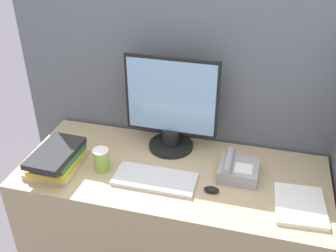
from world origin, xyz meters
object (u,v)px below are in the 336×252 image
mouse (212,190)px  desk_telephone (237,170)px  keyboard (155,179)px  book_stack (57,159)px  monitor (171,110)px  coffee_cup (101,160)px

mouse → desk_telephone: bearing=56.0°
keyboard → desk_telephone: size_ratio=2.11×
mouse → book_stack: 0.76m
monitor → book_stack: size_ratio=1.59×
mouse → coffee_cup: 0.54m
keyboard → mouse: 0.27m
book_stack → coffee_cup: bearing=11.6°
coffee_cup → mouse: bearing=-3.3°
book_stack → desk_telephone: book_stack is taller
keyboard → mouse: (0.27, -0.01, 0.00)m
monitor → book_stack: 0.61m
keyboard → book_stack: book_stack is taller
book_stack → desk_telephone: bearing=10.5°
mouse → coffee_cup: bearing=176.7°
keyboard → mouse: mouse is taller
coffee_cup → monitor: bearing=45.3°
desk_telephone → mouse: bearing=-124.0°
keyboard → desk_telephone: (0.37, 0.13, 0.03)m
monitor → keyboard: 0.36m
monitor → mouse: (0.27, -0.31, -0.21)m
coffee_cup → desk_telephone: 0.65m
mouse → desk_telephone: desk_telephone is taller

